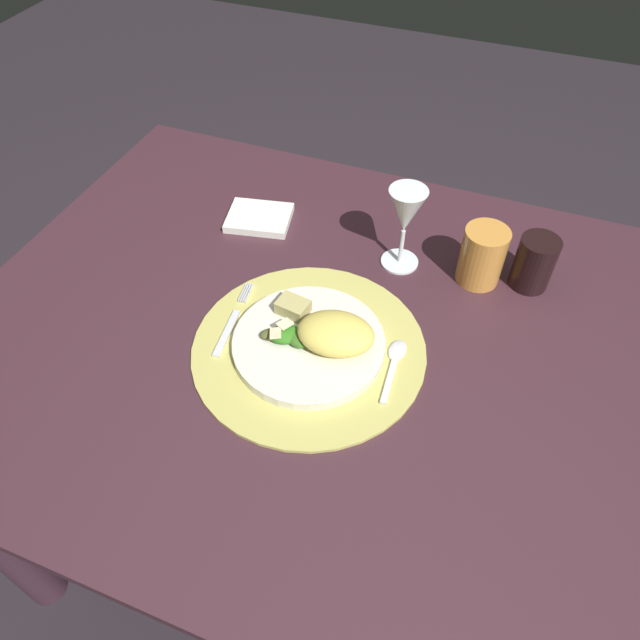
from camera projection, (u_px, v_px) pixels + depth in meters
The scene contains 13 objects.
ground_plane at pixel (340, 520), 1.49m from camera, with size 6.00×6.00×0.00m, color #272027.
dining_table at pixel (348, 393), 1.08m from camera, with size 1.32×0.96×0.71m.
placemat at pixel (309, 348), 0.95m from camera, with size 0.38×0.38×0.01m, color tan.
dinner_plate at pixel (309, 344), 0.94m from camera, with size 0.25×0.25×0.02m, color silver.
pasta_serving at pixel (336, 334), 0.91m from camera, with size 0.12×0.09×0.05m, color #E5CD5B.
salad_greens at pixel (286, 335), 0.93m from camera, with size 0.09×0.06×0.03m.
bread_piece at pixel (293, 307), 0.97m from camera, with size 0.05×0.04×0.02m, color tan.
fork at pixel (232, 322), 0.98m from camera, with size 0.03×0.17×0.00m.
spoon at pixel (395, 358), 0.93m from camera, with size 0.03×0.13×0.01m.
napkin at pixel (259, 218), 1.17m from camera, with size 0.12×0.10×0.02m, color white.
wine_glass at pixel (406, 214), 1.01m from camera, with size 0.07×0.07×0.16m.
amber_tumbler at pixel (482, 256), 1.03m from camera, with size 0.08×0.08×0.11m, color #CC8739.
dark_tumbler at pixel (534, 263), 1.02m from camera, with size 0.07×0.07×0.10m, color black.
Camera 1 is at (0.18, -0.60, 1.45)m, focal length 33.02 mm.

